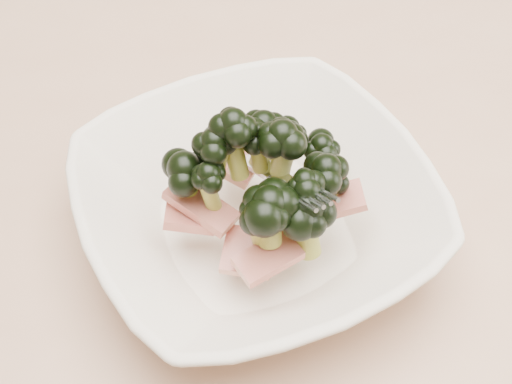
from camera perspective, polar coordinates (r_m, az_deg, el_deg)
dining_table at (r=0.67m, az=5.79°, el=-3.15°), size 1.20×0.80×0.75m
broccoli_dish at (r=0.51m, az=0.12°, el=-0.96°), size 0.30×0.30×0.12m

